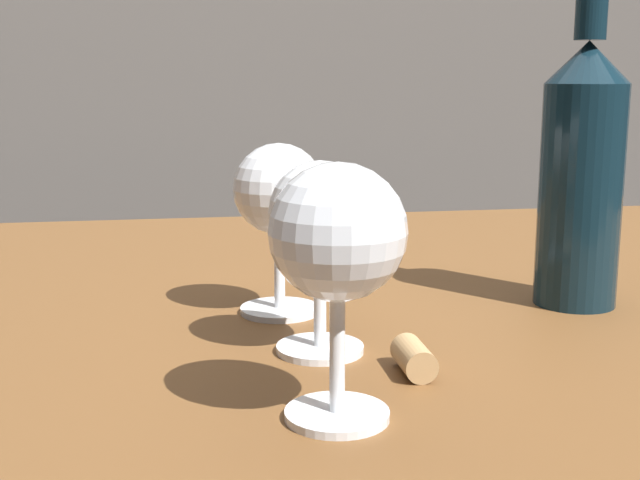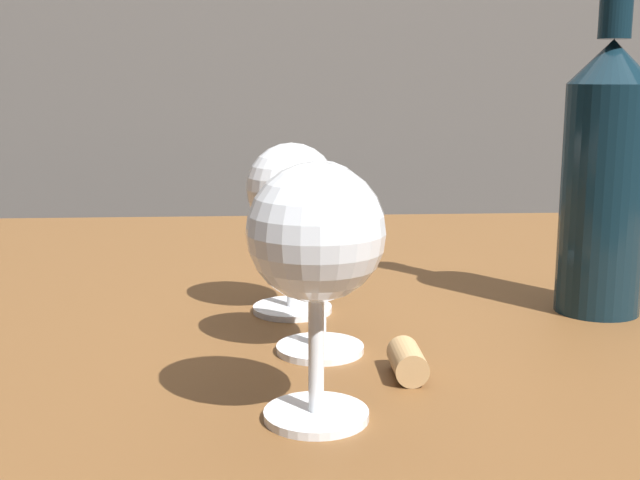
% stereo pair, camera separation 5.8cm
% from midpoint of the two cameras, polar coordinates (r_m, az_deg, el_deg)
% --- Properties ---
extents(dining_table, '(1.44, 0.82, 0.74)m').
position_cam_midpoint_polar(dining_table, '(0.81, 6.61, -9.51)').
color(dining_table, brown).
rests_on(dining_table, ground_plane).
extents(wine_glass_chardonnay, '(0.08, 0.08, 0.15)m').
position_cam_midpoint_polar(wine_glass_chardonnay, '(0.46, 3.34, 0.22)').
color(wine_glass_chardonnay, white).
rests_on(wine_glass_chardonnay, dining_table).
extents(wine_glass_cabernet, '(0.07, 0.07, 0.14)m').
position_cam_midpoint_polar(wine_glass_cabernet, '(0.58, 2.88, 1.49)').
color(wine_glass_cabernet, white).
rests_on(wine_glass_cabernet, dining_table).
extents(wine_glass_merlot, '(0.07, 0.07, 0.14)m').
position_cam_midpoint_polar(wine_glass_merlot, '(0.68, 0.49, 3.13)').
color(wine_glass_merlot, white).
rests_on(wine_glass_merlot, dining_table).
extents(wine_bottle, '(0.07, 0.07, 0.30)m').
position_cam_midpoint_polar(wine_bottle, '(0.73, 21.20, 4.43)').
color(wine_bottle, '#0F232D').
rests_on(wine_bottle, dining_table).
extents(cork, '(0.02, 0.04, 0.02)m').
position_cam_midpoint_polar(cork, '(0.56, 9.04, -8.27)').
color(cork, tan).
rests_on(cork, dining_table).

